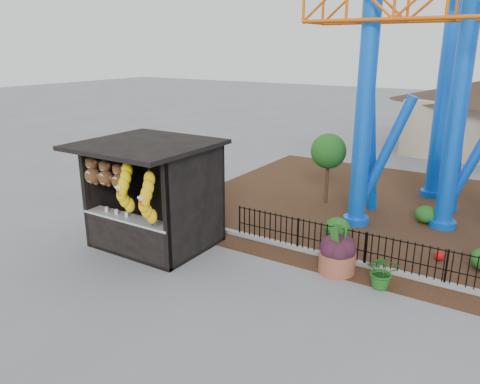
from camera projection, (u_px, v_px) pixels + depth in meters
The scene contains 9 objects.
ground at pixel (215, 285), 11.61m from camera, with size 120.00×120.00×0.00m, color slate.
mulch_bed at pixel (446, 220), 15.99m from camera, with size 18.00×12.00×0.02m, color #331E11.
curb at pixel (411, 276), 11.95m from camera, with size 18.00×0.18×0.12m, color gray.
prize_booth at pixel (148, 197), 13.42m from camera, with size 3.50×3.40×3.12m.
picket_fence at pixel (451, 269), 11.36m from camera, with size 12.20×0.06×1.00m, color black, non-canonical shape.
terracotta_planter at pixel (337, 262), 12.22m from camera, with size 0.95×0.95×0.56m, color #954F36.
planter_foliage at pixel (338, 241), 12.04m from camera, with size 0.70×0.70×0.64m, color black.
potted_plant at pixel (383, 271), 11.38m from camera, with size 0.80×0.69×0.88m, color #1C5117.
landscaping at pixel (445, 240), 13.59m from camera, with size 8.87×4.27×0.63m.
Camera 1 is at (6.12, -8.42, 5.68)m, focal length 35.00 mm.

